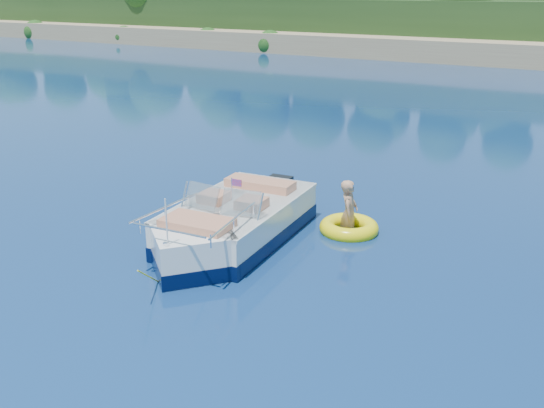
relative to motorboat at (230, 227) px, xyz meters
The scene contains 4 objects.
ground 2.37m from the motorboat, 43.77° to the right, with size 160.00×160.00×0.00m, color #091C43.
motorboat is the anchor object (origin of this frame).
tow_tube 2.57m from the motorboat, 46.18° to the left, with size 1.42×1.42×0.33m.
boy 2.57m from the motorboat, 46.53° to the left, with size 0.55×0.36×1.51m, color tan.
Camera 1 is at (4.86, -7.52, 4.86)m, focal length 40.00 mm.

